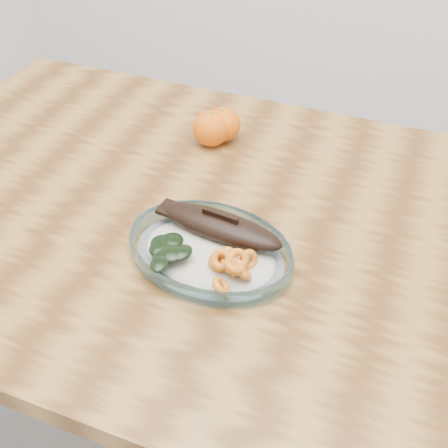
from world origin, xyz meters
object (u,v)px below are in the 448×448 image
(plated_meal, at_px, (210,249))
(orange_left, at_px, (211,128))
(orange_right, at_px, (223,124))
(dining_table, at_px, (201,254))

(plated_meal, relative_size, orange_left, 7.22)
(plated_meal, bearing_deg, orange_right, 112.85)
(plated_meal, xyz_separation_m, orange_right, (-0.10, 0.31, 0.02))
(dining_table, height_order, orange_right, orange_right)
(dining_table, height_order, orange_left, orange_left)
(orange_left, bearing_deg, dining_table, -73.71)
(dining_table, xyz_separation_m, orange_left, (-0.06, 0.20, 0.13))
(dining_table, height_order, plated_meal, plated_meal)
(dining_table, relative_size, plated_meal, 2.34)
(plated_meal, distance_m, orange_left, 0.31)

